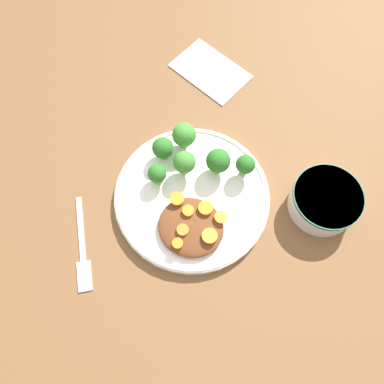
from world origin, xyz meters
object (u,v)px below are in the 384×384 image
at_px(plate, 192,196).
at_px(dip_bowl, 325,200).
at_px(fork, 82,252).
at_px(napkin, 210,71).

distance_m(plate, dip_bowl, 0.23).
xyz_separation_m(fork, napkin, (-0.04, -0.45, 0.00)).
bearing_deg(napkin, dip_bowl, 148.10).
bearing_deg(plate, fork, 53.52).
height_order(plate, napkin, plate).
bearing_deg(fork, dip_bowl, 90.90).
xyz_separation_m(plate, napkin, (0.09, -0.28, -0.01)).
bearing_deg(fork, napkin, 139.19).
bearing_deg(fork, plate, 107.25).
distance_m(dip_bowl, fork, 0.43).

